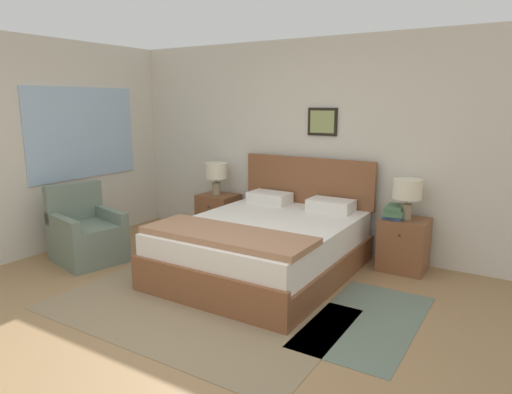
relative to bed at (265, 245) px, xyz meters
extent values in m
plane|color=#99754C|center=(0.11, -1.62, -0.31)|extent=(16.00, 16.00, 0.00)
cube|color=beige|center=(0.11, 1.17, 0.99)|extent=(7.97, 0.06, 2.60)
cube|color=black|center=(0.15, 1.12, 1.29)|extent=(0.38, 0.02, 0.34)
cube|color=#8E9E5B|center=(0.15, 1.11, 1.29)|extent=(0.31, 0.00, 0.27)
cube|color=beige|center=(-2.71, -0.24, 0.99)|extent=(0.06, 5.16, 2.60)
cube|color=#9EBCDB|center=(-2.67, -0.17, 1.12)|extent=(0.02, 1.65, 1.17)
cube|color=#897556|center=(-0.08, -1.15, -0.31)|extent=(2.64, 1.58, 0.01)
cube|color=slate|center=(1.33, -0.52, -0.31)|extent=(0.82, 1.54, 0.01)
cube|color=brown|center=(0.00, -0.02, -0.17)|extent=(1.74, 2.20, 0.28)
cube|color=brown|center=(0.00, -1.09, 0.01)|extent=(1.74, 0.06, 0.08)
cube|color=white|center=(0.00, -0.02, 0.11)|extent=(1.67, 2.11, 0.29)
cube|color=brown|center=(0.00, 1.05, 0.55)|extent=(1.74, 0.06, 0.59)
cube|color=#9E7051|center=(0.00, -0.71, 0.29)|extent=(1.70, 0.62, 0.06)
cube|color=white|center=(-0.42, 0.82, 0.33)|extent=(0.52, 0.32, 0.14)
cube|color=white|center=(0.42, 0.82, 0.33)|extent=(0.52, 0.32, 0.14)
cube|color=slate|center=(-1.94, -0.78, -0.09)|extent=(0.88, 0.82, 0.45)
cube|color=slate|center=(-2.25, -0.71, 0.35)|extent=(0.27, 0.67, 0.44)
cube|color=slate|center=(-1.88, -0.51, 0.20)|extent=(0.75, 0.27, 0.14)
cube|color=slate|center=(-2.01, -1.05, 0.20)|extent=(0.75, 0.27, 0.14)
cube|color=brown|center=(-1.27, 0.87, -0.02)|extent=(0.50, 0.43, 0.58)
sphere|color=#332D28|center=(-1.27, 0.64, 0.14)|extent=(0.02, 0.02, 0.02)
cube|color=brown|center=(1.27, 0.87, -0.02)|extent=(0.50, 0.43, 0.58)
sphere|color=#332D28|center=(1.27, 0.64, 0.14)|extent=(0.02, 0.02, 0.02)
cylinder|color=gray|center=(-1.29, 0.86, 0.36)|extent=(0.12, 0.12, 0.17)
cylinder|color=gray|center=(-1.29, 0.86, 0.47)|extent=(0.02, 0.02, 0.06)
cylinder|color=beige|center=(-1.29, 0.86, 0.61)|extent=(0.31, 0.31, 0.21)
cylinder|color=gray|center=(1.27, 0.86, 0.36)|extent=(0.12, 0.12, 0.17)
cylinder|color=gray|center=(1.27, 0.86, 0.47)|extent=(0.02, 0.02, 0.06)
cylinder|color=beige|center=(1.27, 0.86, 0.61)|extent=(0.31, 0.31, 0.21)
cube|color=#335693|center=(1.16, 0.83, 0.29)|extent=(0.21, 0.23, 0.04)
cube|color=#4C7551|center=(1.16, 0.83, 0.33)|extent=(0.23, 0.29, 0.04)
cube|color=#4C7551|center=(1.16, 0.83, 0.36)|extent=(0.22, 0.27, 0.04)
cube|color=#4C7551|center=(1.16, 0.83, 0.40)|extent=(0.19, 0.29, 0.04)
camera|label=1|loc=(2.41, -4.10, 1.53)|focal=32.00mm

